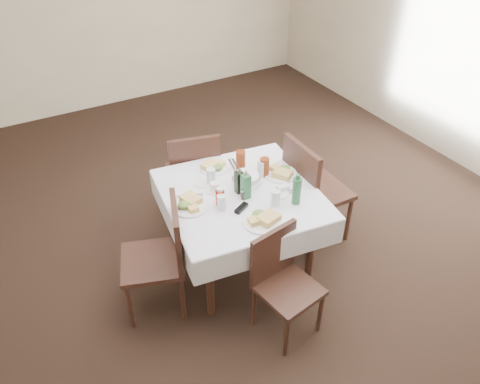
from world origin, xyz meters
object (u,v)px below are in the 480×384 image
Objects in this scene: dining_table at (241,202)px; chair_west at (163,252)px; water_w at (221,202)px; ketchup_bottle at (220,197)px; bread_basket at (246,179)px; oil_cruet_dark at (239,181)px; chair_east at (310,186)px; green_bottle at (297,191)px; water_n at (211,176)px; coffee_mug at (215,187)px; chair_south at (281,276)px; chair_north at (194,172)px; water_e at (262,168)px; oil_cruet_green at (246,185)px; water_s at (276,198)px.

chair_west reaches higher than dining_table.
ketchup_bottle is (0.02, 0.06, 0.01)m from water_w.
oil_cruet_dark is (-0.11, -0.08, 0.07)m from bread_basket.
chair_east is 0.58m from green_bottle.
ketchup_bottle is (-0.06, -0.28, 0.00)m from water_n.
ketchup_bottle reaches higher than water_n.
green_bottle is (0.47, -0.43, 0.08)m from coffee_mug.
dining_table is 0.71m from chair_south.
chair_south is 0.64m from green_bottle.
dining_table is 1.56× the size of chair_south.
oil_cruet_dark is at bearing -143.78° from bread_basket.
chair_north is at bearing 95.29° from dining_table.
chair_east reaches higher than water_n.
dining_table is 9.33× the size of water_e.
oil_cruet_green is 2.24× the size of coffee_mug.
green_bottle is at bearing -27.97° from ketchup_bottle.
oil_cruet_dark is 1.61× the size of ketchup_bottle.
water_e is at bearing -13.85° from water_n.
ketchup_bottle is at bearing -162.33° from oil_cruet_dark.
water_w is 1.05× the size of coffee_mug.
chair_west is at bearing 138.19° from chair_south.
chair_west is (-0.71, -0.10, -0.13)m from dining_table.
chair_north is 7.66× the size of water_s.
oil_cruet_green reaches higher than water_n.
oil_cruet_green reaches higher than green_bottle.
chair_east is at bearing -1.77° from oil_cruet_dark.
chair_east is 3.93× the size of oil_cruet_green.
dining_table is 1.29× the size of chair_east.
chair_west is 0.92m from water_s.
water_w is at bearing -108.66° from ketchup_bottle.
water_e is at bearing 36.14° from oil_cruet_green.
water_s is 0.48× the size of green_bottle.
dining_table is 0.19m from bread_basket.
bread_basket is at bearing 36.22° from oil_cruet_dark.
chair_north reaches higher than water_s.
oil_cruet_dark is 0.21m from ketchup_bottle.
water_n is 0.91× the size of ketchup_bottle.
ketchup_bottle is (-0.31, -0.15, 0.03)m from bread_basket.
coffee_mug is at bearing -102.98° from water_n.
oil_cruet_green is at bearing -63.76° from water_n.
water_n reaches higher than chair_south.
oil_cruet_green is at bearing 140.01° from green_bottle.
chair_north is 4.16× the size of bread_basket.
chair_south is 6.91× the size of water_w.
chair_east is 0.63m from bread_basket.
chair_west is 0.88m from bread_basket.
green_bottle is at bearing -141.23° from chair_east.
chair_east is at bearing 25.40° from water_s.
water_e is 0.44m from coffee_mug.
oil_cruet_dark reaches higher than water_e.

